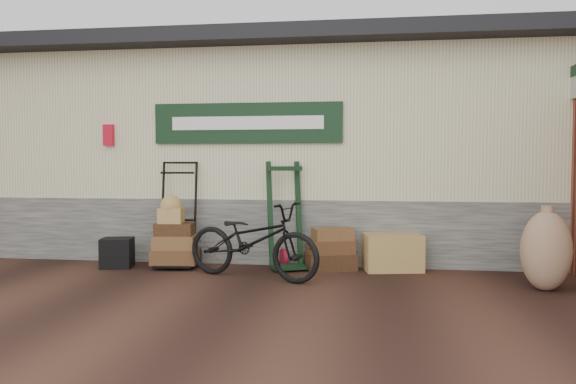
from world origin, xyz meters
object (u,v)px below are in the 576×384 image
object	(u,v)px
suitcase_stack	(331,249)
wicker_hamper	(392,252)
porter_trolley	(178,213)
green_barrow	(286,215)
black_trunk	(117,253)
bicycle	(253,236)

from	to	relation	value
suitcase_stack	wicker_hamper	world-z (taller)	suitcase_stack
porter_trolley	wicker_hamper	xyz separation A→B (m)	(2.88, 0.12, -0.49)
green_barrow	black_trunk	xyz separation A→B (m)	(-2.25, -0.25, -0.51)
green_barrow	wicker_hamper	distance (m)	1.48
black_trunk	bicycle	distance (m)	2.03
porter_trolley	green_barrow	distance (m)	1.48
wicker_hamper	black_trunk	world-z (taller)	wicker_hamper
porter_trolley	suitcase_stack	distance (m)	2.12
bicycle	green_barrow	bearing A→B (deg)	-4.07
porter_trolley	black_trunk	bearing A→B (deg)	-170.45
suitcase_stack	black_trunk	distance (m)	2.87
porter_trolley	black_trunk	distance (m)	0.96
bicycle	porter_trolley	bearing A→B (deg)	80.02
green_barrow	black_trunk	bearing A→B (deg)	161.78
porter_trolley	suitcase_stack	size ratio (longest dim) A/B	2.31
suitcase_stack	bicycle	bearing A→B (deg)	-141.75
green_barrow	bicycle	world-z (taller)	green_barrow
suitcase_stack	black_trunk	world-z (taller)	suitcase_stack
green_barrow	bicycle	distance (m)	0.78
green_barrow	porter_trolley	bearing A→B (deg)	156.95
suitcase_stack	bicycle	xyz separation A→B (m)	(-0.90, -0.71, 0.24)
suitcase_stack	black_trunk	size ratio (longest dim) A/B	1.59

